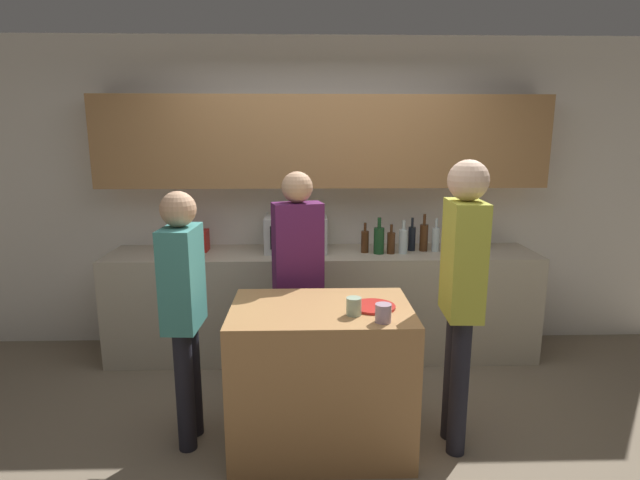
% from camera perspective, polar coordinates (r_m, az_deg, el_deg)
% --- Properties ---
extents(ground_plane, '(14.00, 14.00, 0.00)m').
position_cam_1_polar(ground_plane, '(3.31, 1.15, -22.81)').
color(ground_plane, '#7F705B').
extents(back_wall, '(6.40, 0.40, 2.70)m').
position_cam_1_polar(back_wall, '(4.39, 0.20, 7.43)').
color(back_wall, silver).
rests_on(back_wall, ground_plane).
extents(back_counter, '(3.60, 0.62, 0.91)m').
position_cam_1_polar(back_counter, '(4.35, 0.30, -7.22)').
color(back_counter, '#B7AD99').
rests_on(back_counter, ground_plane).
extents(kitchen_island, '(1.07, 0.71, 0.89)m').
position_cam_1_polar(kitchen_island, '(3.15, 0.13, -15.30)').
color(kitchen_island, '#B27F4C').
rests_on(kitchen_island, ground_plane).
extents(microwave, '(0.52, 0.39, 0.30)m').
position_cam_1_polar(microwave, '(4.25, -2.77, 0.78)').
color(microwave, '#B7BABC').
rests_on(microwave, back_counter).
extents(toaster, '(0.26, 0.16, 0.18)m').
position_cam_1_polar(toaster, '(4.37, -14.36, -0.06)').
color(toaster, '#B21E19').
rests_on(toaster, back_counter).
extents(potted_plant, '(0.14, 0.14, 0.39)m').
position_cam_1_polar(potted_plant, '(4.48, 17.11, 1.46)').
color(potted_plant, brown).
rests_on(potted_plant, back_counter).
extents(bottle_0, '(0.06, 0.06, 0.25)m').
position_cam_1_polar(bottle_0, '(4.20, 5.15, -0.13)').
color(bottle_0, '#472814').
rests_on(bottle_0, back_counter).
extents(bottle_1, '(0.09, 0.09, 0.31)m').
position_cam_1_polar(bottle_1, '(4.17, 6.75, 0.01)').
color(bottle_1, '#194723').
rests_on(bottle_1, back_counter).
extents(bottle_2, '(0.07, 0.07, 0.25)m').
position_cam_1_polar(bottle_2, '(4.19, 8.12, -0.28)').
color(bottle_2, '#472814').
rests_on(bottle_2, back_counter).
extents(bottle_3, '(0.07, 0.07, 0.28)m').
position_cam_1_polar(bottle_3, '(4.21, 9.50, -0.09)').
color(bottle_3, silver).
rests_on(bottle_3, back_counter).
extents(bottle_4, '(0.06, 0.06, 0.28)m').
position_cam_1_polar(bottle_4, '(4.32, 10.45, 0.22)').
color(bottle_4, black).
rests_on(bottle_4, back_counter).
extents(bottle_5, '(0.07, 0.07, 0.32)m').
position_cam_1_polar(bottle_5, '(4.32, 11.77, 0.35)').
color(bottle_5, '#472814').
rests_on(bottle_5, back_counter).
extents(bottle_6, '(0.06, 0.06, 0.28)m').
position_cam_1_polar(bottle_6, '(4.34, 13.08, 0.14)').
color(bottle_6, silver).
rests_on(bottle_6, back_counter).
extents(plate_on_island, '(0.26, 0.26, 0.01)m').
position_cam_1_polar(plate_on_island, '(2.97, 6.11, -7.57)').
color(plate_on_island, red).
rests_on(plate_on_island, kitchen_island).
extents(cup_0, '(0.09, 0.09, 0.10)m').
position_cam_1_polar(cup_0, '(2.83, 3.89, -7.57)').
color(cup_0, '#A1BBA2').
rests_on(cup_0, kitchen_island).
extents(cup_1, '(0.09, 0.09, 0.10)m').
position_cam_1_polar(cup_1, '(2.75, 7.24, -8.28)').
color(cup_1, '#B296AD').
rests_on(cup_1, kitchen_island).
extents(person_left, '(0.21, 0.35, 1.58)m').
position_cam_1_polar(person_left, '(3.08, -15.33, -6.61)').
color(person_left, black).
rests_on(person_left, ground_plane).
extents(person_center, '(0.23, 0.35, 1.76)m').
position_cam_1_polar(person_center, '(3.01, 15.92, -4.59)').
color(person_center, black).
rests_on(person_center, ground_plane).
extents(person_right, '(0.37, 0.26, 1.64)m').
position_cam_1_polar(person_right, '(3.53, -2.55, -3.00)').
color(person_right, black).
rests_on(person_right, ground_plane).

